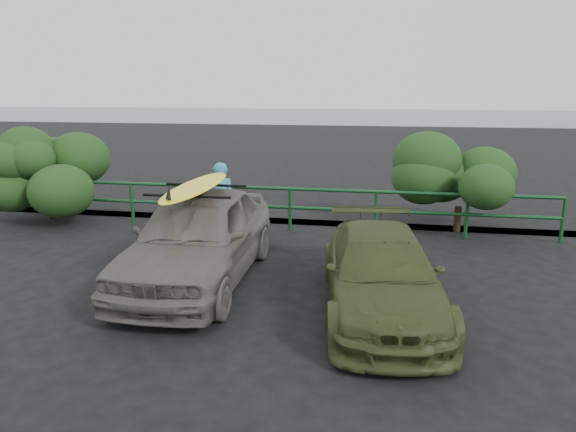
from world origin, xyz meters
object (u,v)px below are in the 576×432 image
object	(u,v)px
sedan	(199,236)
man	(221,202)
surfboard	(197,186)
guardrail	(249,207)
olive_vehicle	(381,273)

from	to	relation	value
sedan	man	bearing A→B (deg)	97.74
man	surfboard	distance (m)	2.58
guardrail	olive_vehicle	bearing A→B (deg)	-53.62
guardrail	olive_vehicle	size ratio (longest dim) A/B	3.40
guardrail	sedan	xyz separation A→B (m)	(-0.01, -3.47, 0.27)
olive_vehicle	surfboard	world-z (taller)	surfboard
sedan	surfboard	size ratio (longest dim) A/B	1.59
sedan	man	size ratio (longest dim) A/B	2.67
olive_vehicle	surfboard	xyz separation A→B (m)	(-3.13, 0.76, 1.08)
sedan	man	xyz separation A→B (m)	(-0.36, 2.43, 0.08)
olive_vehicle	man	distance (m)	4.73
surfboard	guardrail	bearing A→B (deg)	89.21
man	surfboard	world-z (taller)	man
sedan	surfboard	xyz separation A→B (m)	(0.00, 0.00, 0.88)
guardrail	sedan	size ratio (longest dim) A/B	3.01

